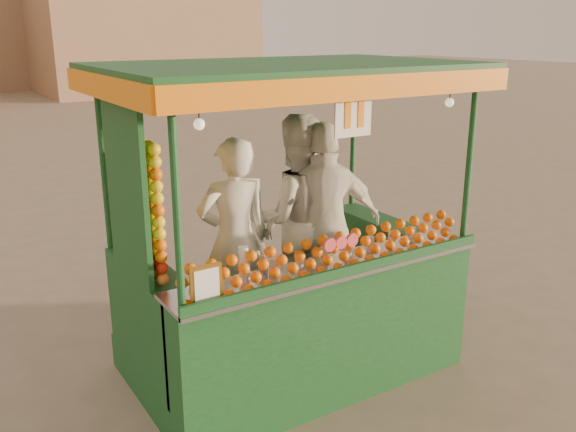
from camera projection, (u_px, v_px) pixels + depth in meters
ground at (330, 365)px, 5.23m from camera, size 90.00×90.00×0.00m
building_right at (142, 34)px, 27.47m from camera, size 9.00×6.00×5.00m
juice_cart at (289, 282)px, 4.87m from camera, size 2.76×1.79×2.51m
vendor_left at (234, 240)px, 4.92m from camera, size 0.66×0.49×1.66m
vendor_middle at (295, 219)px, 5.25m from camera, size 1.03×0.89×1.79m
vendor_right at (324, 225)px, 5.16m from camera, size 1.09×0.66×1.74m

